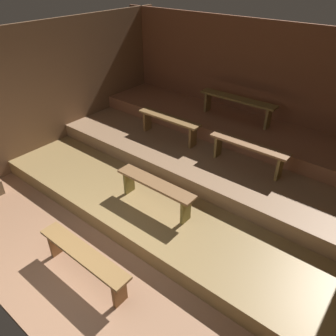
% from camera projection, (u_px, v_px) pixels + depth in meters
% --- Properties ---
extents(ground, '(7.03, 6.20, 0.08)m').
position_uv_depth(ground, '(172.00, 200.00, 6.02)').
color(ground, '#9B6E50').
extents(wall_back, '(7.03, 0.06, 2.76)m').
position_uv_depth(wall_back, '(250.00, 88.00, 7.03)').
color(wall_back, brown).
rests_on(wall_back, ground).
extents(wall_left, '(0.06, 6.20, 2.76)m').
position_uv_depth(wall_left, '(57.00, 90.00, 6.91)').
color(wall_left, brown).
rests_on(wall_left, ground).
extents(platform_lower, '(6.23, 4.12, 0.28)m').
position_uv_depth(platform_lower, '(192.00, 177.00, 6.34)').
color(platform_lower, olive).
rests_on(platform_lower, ground).
extents(platform_middle, '(6.23, 2.66, 0.28)m').
position_uv_depth(platform_middle, '(213.00, 150.00, 6.66)').
color(platform_middle, '#967252').
rests_on(platform_middle, platform_lower).
extents(platform_upper, '(6.23, 1.31, 0.28)m').
position_uv_depth(platform_upper, '(231.00, 127.00, 6.95)').
color(platform_upper, '#9E6447').
rests_on(platform_upper, platform_middle).
extents(bench_floor_center, '(1.58, 0.27, 0.47)m').
position_uv_depth(bench_floor_center, '(84.00, 257.00, 4.34)').
color(bench_floor_center, olive).
rests_on(bench_floor_center, ground).
extents(bench_lower_center, '(1.45, 0.27, 0.47)m').
position_uv_depth(bench_lower_center, '(155.00, 188.00, 5.20)').
color(bench_lower_center, brown).
rests_on(bench_lower_center, platform_lower).
extents(bench_middle_left, '(1.45, 0.27, 0.47)m').
position_uv_depth(bench_middle_left, '(169.00, 122.00, 6.64)').
color(bench_middle_left, olive).
rests_on(bench_middle_left, platform_middle).
extents(bench_middle_right, '(1.45, 0.27, 0.47)m').
position_uv_depth(bench_middle_right, '(248.00, 149.00, 5.69)').
color(bench_middle_right, '#936541').
rests_on(bench_middle_right, platform_middle).
extents(bench_upper_center, '(1.68, 0.27, 0.47)m').
position_uv_depth(bench_upper_center, '(237.00, 102.00, 6.77)').
color(bench_upper_center, olive).
rests_on(bench_upper_center, platform_upper).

